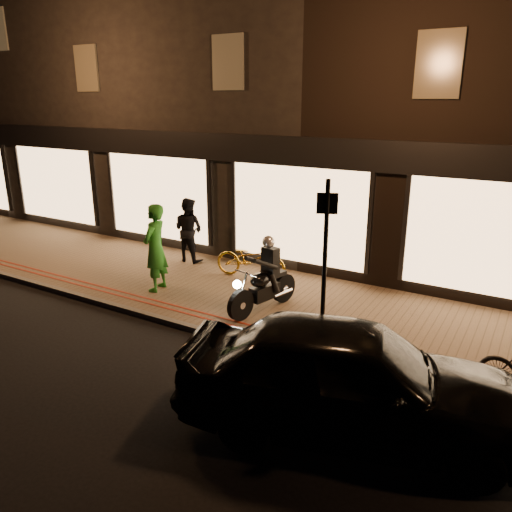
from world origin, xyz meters
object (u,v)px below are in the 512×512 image
at_px(sign_post, 325,257).
at_px(person_green, 155,248).
at_px(bicycle_gold, 251,259).
at_px(parked_car, 350,377).
at_px(motorcycle, 264,282).

bearing_deg(sign_post, person_green, 171.86).
relative_size(sign_post, bicycle_gold, 1.67).
relative_size(bicycle_gold, parked_car, 0.39).
bearing_deg(motorcycle, sign_post, -14.42).
bearing_deg(bicycle_gold, sign_post, -139.26).
height_order(bicycle_gold, person_green, person_green).
height_order(sign_post, person_green, sign_post).
relative_size(motorcycle, parked_car, 0.41).
bearing_deg(parked_car, person_green, 50.34).
xyz_separation_m(bicycle_gold, person_green, (-1.43, -1.82, 0.54)).
bearing_deg(person_green, parked_car, 55.39).
height_order(motorcycle, sign_post, sign_post).
height_order(motorcycle, parked_car, motorcycle).
relative_size(sign_post, parked_car, 0.64).
relative_size(person_green, parked_car, 0.43).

